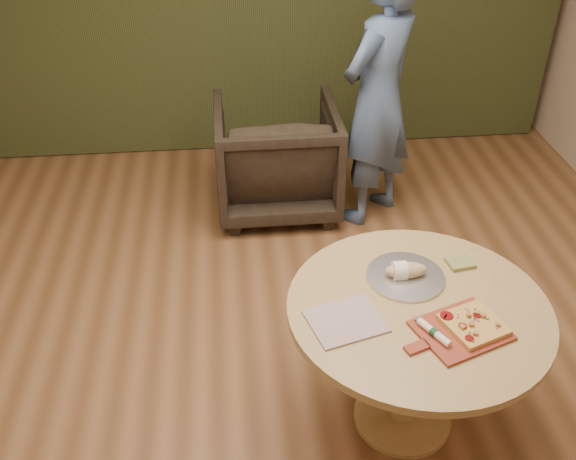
% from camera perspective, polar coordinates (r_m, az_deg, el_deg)
% --- Properties ---
extents(room_shell, '(5.04, 6.04, 2.84)m').
position_cam_1_polar(room_shell, '(2.50, 1.84, 6.18)').
color(room_shell, brown).
rests_on(room_shell, ground).
extents(pedestal_table, '(1.15, 1.15, 0.75)m').
position_cam_1_polar(pedestal_table, '(2.94, 11.26, -8.64)').
color(pedestal_table, tan).
rests_on(pedestal_table, ground).
extents(pizza_paddle, '(0.47, 0.38, 0.01)m').
position_cam_1_polar(pizza_paddle, '(2.75, 14.94, -8.69)').
color(pizza_paddle, '#993C27').
rests_on(pizza_paddle, pedestal_table).
extents(flatbread_pizza, '(0.28, 0.28, 0.04)m').
position_cam_1_polar(flatbread_pizza, '(2.77, 16.15, -8.06)').
color(flatbread_pizza, '#DEB056').
rests_on(flatbread_pizza, pizza_paddle).
extents(cutlery_roll, '(0.12, 0.18, 0.03)m').
position_cam_1_polar(cutlery_roll, '(2.69, 12.84, -8.86)').
color(cutlery_roll, white).
rests_on(cutlery_roll, pizza_paddle).
extents(newspaper, '(0.36, 0.32, 0.01)m').
position_cam_1_polar(newspaper, '(2.72, 5.15, -8.07)').
color(newspaper, silver).
rests_on(newspaper, pedestal_table).
extents(serving_tray, '(0.36, 0.36, 0.02)m').
position_cam_1_polar(serving_tray, '(2.97, 10.38, -4.09)').
color(serving_tray, silver).
rests_on(serving_tray, pedestal_table).
extents(bread_roll, '(0.19, 0.09, 0.09)m').
position_cam_1_polar(bread_roll, '(2.95, 10.28, -3.56)').
color(bread_roll, tan).
rests_on(bread_roll, serving_tray).
extents(green_packet, '(0.13, 0.12, 0.02)m').
position_cam_1_polar(green_packet, '(3.11, 15.06, -2.83)').
color(green_packet, olive).
rests_on(green_packet, pedestal_table).
extents(armchair, '(0.86, 0.80, 0.88)m').
position_cam_1_polar(armchair, '(4.60, -1.03, 6.88)').
color(armchair, black).
rests_on(armchair, ground).
extents(person_standing, '(0.78, 0.76, 1.80)m').
position_cam_1_polar(person_standing, '(4.35, 8.01, 11.56)').
color(person_standing, '#4A668E').
rests_on(person_standing, ground).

